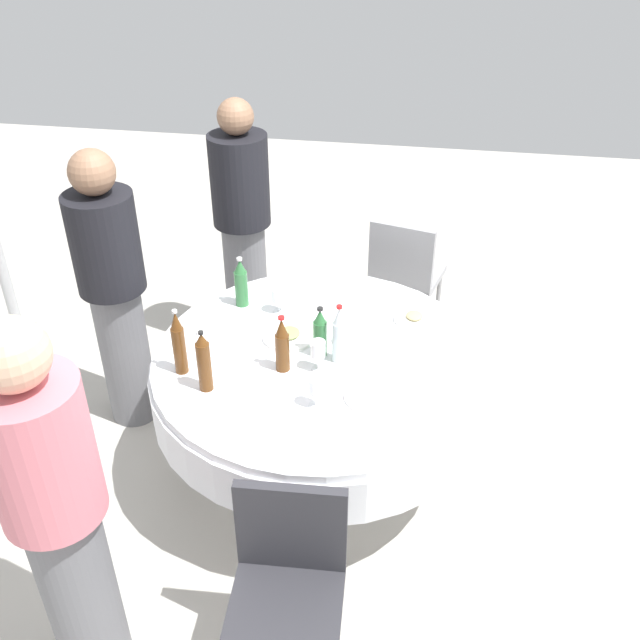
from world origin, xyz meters
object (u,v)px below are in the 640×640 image
Objects in this scene: plate_east at (289,335)px; bottle_brown_near at (204,362)px; bottle_brown_outer at (282,345)px; wine_glass_far at (318,350)px; person_mid at (114,290)px; plate_left at (357,338)px; person_near at (243,226)px; bottle_brown_mid at (179,344)px; bottle_clear_right at (339,335)px; wine_glass_outer at (315,387)px; bottle_green_inner at (320,333)px; wine_glass_right at (279,296)px; person_inner at (57,512)px; plate_north at (374,396)px; dining_table at (320,379)px; chair_south at (288,578)px; chair_far at (405,271)px; plate_west at (414,318)px; bottle_green_far at (241,283)px.

bottle_brown_near is at bearing 148.04° from plate_east.
bottle_brown_outer is 0.16m from wine_glass_far.
bottle_brown_outer is 0.18× the size of person_mid.
person_mid is at bearing 71.05° from wine_glass_far.
person_near reaches higher than plate_left.
bottle_brown_near is 0.35m from bottle_brown_outer.
bottle_brown_mid is 0.20× the size of person_near.
bottle_clear_right is 2.09× the size of wine_glass_outer.
bottle_green_inner is 0.42m from wine_glass_right.
wine_glass_outer is 0.09× the size of person_inner.
bottle_brown_mid is 0.88m from plate_north.
bottle_brown_outer reaches higher than wine_glass_outer.
plate_east is at bearing 23.84° from wine_glass_outer.
dining_table is 11.22× the size of wine_glass_outer.
plate_left is 0.28× the size of chair_south.
chair_south is at bearing -82.01° from chair_far.
person_inner is (-0.80, 0.73, 0.01)m from wine_glass_outer.
plate_west is (0.69, -0.86, -0.13)m from bottle_brown_near.
bottle_brown_mid reaches higher than wine_glass_right.
bottle_clear_right is 1.15× the size of plate_north.
person_mid is at bearing -131.28° from chair_far.
chair_south is (-0.73, -0.50, -0.36)m from bottle_brown_near.
bottle_brown_mid is at bearing 100.76° from wine_glass_far.
wine_glass_outer is 0.09× the size of person_near.
wine_glass_far is 0.33m from plate_north.
wine_glass_far is at bearing -135.20° from bottle_green_far.
plate_north is at bearing -108.79° from chair_south.
bottle_brown_mid reaches higher than bottle_green_inner.
dining_table is at bearing 131.39° from plate_west.
dining_table is 0.99× the size of person_near.
person_mid is (0.60, 0.67, -0.06)m from bottle_brown_near.
plate_left is (0.48, -0.60, -0.13)m from bottle_brown_near.
wine_glass_right is (0.36, 0.36, -0.04)m from bottle_clear_right.
plate_west is (0.39, -0.32, -0.13)m from bottle_clear_right.
bottle_brown_near is 0.92× the size of bottle_brown_mid.
bottle_green_far is 0.41m from plate_east.
bottle_green_inner reaches higher than wine_glass_outer.
bottle_brown_near is 0.18m from bottle_brown_mid.
chair_far is (1.39, -0.47, -0.35)m from bottle_brown_outer.
person_mid is at bearing 75.90° from bottle_clear_right.
plate_left is 0.94× the size of plate_east.
person_inner is at bearing 5.08° from chair_south.
person_mid reaches higher than plate_left.
plate_west is at bearing -12.05° from plate_north.
bottle_green_far is at bearing 51.83° from bottle_green_inner.
person_near is at bearing -74.94° from chair_south.
bottle_clear_right is at bearing -8.33° from wine_glass_outer.
wine_glass_far is at bearing -79.24° from bottle_brown_mid.
bottle_green_inner is 1.69× the size of wine_glass_far.
wine_glass_outer is at bearing -101.71° from person_inner.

